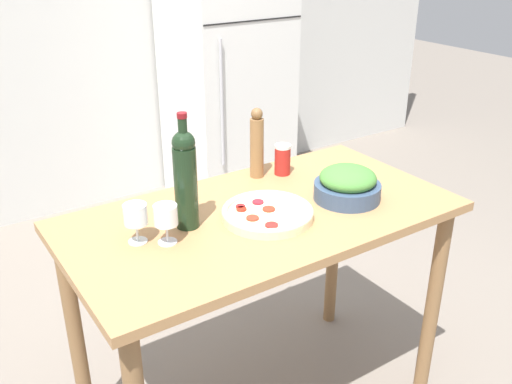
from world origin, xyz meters
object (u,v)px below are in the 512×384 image
(homemade_pizza, at_px, (267,213))
(salt_canister, at_px, (282,159))
(refrigerator, at_px, (227,74))
(wine_glass_far, at_px, (135,216))
(wine_glass_near, at_px, (166,217))
(pepper_mill, at_px, (257,144))
(salad_bowl, at_px, (347,185))
(wine_bottle, at_px, (185,177))

(homemade_pizza, bearing_deg, salt_canister, 46.55)
(refrigerator, xyz_separation_m, homemade_pizza, (-0.98, -1.90, 0.03))
(refrigerator, height_order, wine_glass_far, refrigerator)
(refrigerator, distance_m, wine_glass_near, 2.29)
(salt_canister, bearing_deg, pepper_mill, 159.80)
(pepper_mill, height_order, salad_bowl, pepper_mill)
(salad_bowl, bearing_deg, refrigerator, 71.10)
(salad_bowl, bearing_deg, pepper_mill, 113.59)
(wine_bottle, height_order, salad_bowl, wine_bottle)
(refrigerator, relative_size, wine_glass_near, 13.85)
(wine_glass_near, bearing_deg, homemade_pizza, -5.80)
(wine_glass_near, bearing_deg, wine_glass_far, 143.41)
(wine_bottle, xyz_separation_m, wine_glass_near, (-0.10, -0.06, -0.09))
(wine_glass_far, bearing_deg, pepper_mill, 20.77)
(wine_bottle, xyz_separation_m, salad_bowl, (0.56, -0.13, -0.12))
(wine_glass_far, bearing_deg, wine_glass_near, -36.59)
(refrigerator, distance_m, pepper_mill, 1.79)
(salt_canister, bearing_deg, wine_glass_near, -158.36)
(wine_glass_far, xyz_separation_m, salad_bowl, (0.74, -0.12, -0.03))
(pepper_mill, distance_m, homemade_pizza, 0.37)
(wine_glass_near, distance_m, salt_canister, 0.66)
(wine_bottle, distance_m, wine_glass_near, 0.15)
(salt_canister, bearing_deg, salad_bowl, -79.91)
(wine_bottle, bearing_deg, refrigerator, 55.80)
(wine_bottle, relative_size, wine_glass_near, 3.00)
(refrigerator, height_order, salt_canister, refrigerator)
(refrigerator, xyz_separation_m, wine_bottle, (-1.23, -1.80, 0.18))
(pepper_mill, relative_size, salt_canister, 2.27)
(wine_glass_near, xyz_separation_m, homemade_pizza, (0.35, -0.04, -0.07))
(salad_bowl, bearing_deg, wine_glass_near, 173.98)
(wine_glass_near, height_order, pepper_mill, pepper_mill)
(wine_glass_far, relative_size, pepper_mill, 0.46)
(wine_bottle, height_order, pepper_mill, wine_bottle)
(refrigerator, height_order, salad_bowl, refrigerator)
(wine_glass_near, distance_m, homemade_pizza, 0.36)
(pepper_mill, bearing_deg, refrigerator, 62.84)
(wine_bottle, height_order, wine_glass_near, wine_bottle)
(wine_glass_near, xyz_separation_m, salt_canister, (0.61, 0.24, -0.03))
(wine_glass_far, bearing_deg, wine_bottle, 1.90)
(wine_glass_far, relative_size, homemade_pizza, 0.41)
(pepper_mill, distance_m, salt_canister, 0.13)
(wine_glass_far, relative_size, salad_bowl, 0.54)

